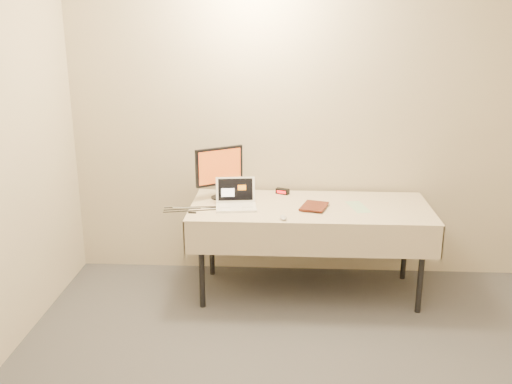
{
  "coord_description": "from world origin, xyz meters",
  "views": [
    {
      "loc": [
        -0.2,
        -2.19,
        2.12
      ],
      "look_at": [
        -0.42,
        1.99,
        0.86
      ],
      "focal_mm": 40.0,
      "sensor_mm": 36.0,
      "label": 1
    }
  ],
  "objects_px": {
    "table": "(310,213)",
    "laptop": "(236,200)",
    "book": "(303,192)",
    "monitor": "(219,169)"
  },
  "relations": [
    {
      "from": "table",
      "to": "laptop",
      "type": "relative_size",
      "value": 5.49
    },
    {
      "from": "table",
      "to": "laptop",
      "type": "bearing_deg",
      "value": -176.07
    },
    {
      "from": "table",
      "to": "book",
      "type": "distance_m",
      "value": 0.2
    },
    {
      "from": "book",
      "to": "monitor",
      "type": "bearing_deg",
      "value": -179.57
    },
    {
      "from": "laptop",
      "to": "monitor",
      "type": "relative_size",
      "value": 0.81
    },
    {
      "from": "table",
      "to": "monitor",
      "type": "xyz_separation_m",
      "value": [
        -0.73,
        0.16,
        0.31
      ]
    },
    {
      "from": "monitor",
      "to": "laptop",
      "type": "bearing_deg",
      "value": -86.28
    },
    {
      "from": "laptop",
      "to": "monitor",
      "type": "bearing_deg",
      "value": 119.53
    },
    {
      "from": "laptop",
      "to": "book",
      "type": "height_order",
      "value": "book"
    },
    {
      "from": "laptop",
      "to": "book",
      "type": "xyz_separation_m",
      "value": [
        0.52,
        0.01,
        0.07
      ]
    }
  ]
}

